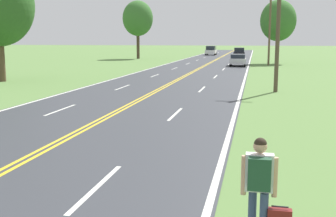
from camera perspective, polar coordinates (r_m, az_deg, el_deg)
The scene contains 8 objects.
hitchhiker_person at distance 6.72m, azimuth 12.24°, elevation -9.26°, with size 0.56×0.40×1.64m.
utility_pole_midground at distance 25.75m, azimuth 14.68°, elevation 10.29°, with size 1.80×0.24×7.02m.
utility_pole_far at distance 52.39m, azimuth 13.64°, elevation 11.16°, with size 1.80×0.24×9.59m.
tree_behind_sign at distance 67.48m, azimuth -4.12°, elevation 12.06°, with size 4.76×4.76×9.03m.
tree_mid_treeline at distance 55.90m, azimuth 14.70°, elevation 11.43°, with size 4.47×4.47×7.97m.
car_silver_hatchback_nearest at distance 49.74m, azimuth 9.44°, elevation 6.57°, with size 1.94×4.25×1.37m.
car_black_sedan_approaching at distance 72.73m, azimuth 9.62°, elevation 7.49°, with size 1.99×4.60×1.65m.
car_white_van_mid_near at distance 82.85m, azimuth 5.86°, elevation 7.86°, with size 1.94×4.37×1.76m.
Camera 1 is at (5.82, -0.58, 3.13)m, focal length 45.00 mm.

